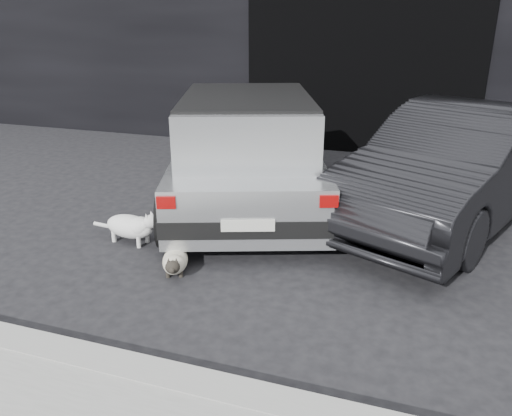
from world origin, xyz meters
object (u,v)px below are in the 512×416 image
(cat_white, at_px, (132,226))
(silver_hatchback, at_px, (247,146))
(cat_siamese, at_px, (175,262))
(second_car, at_px, (456,165))

(cat_white, bearing_deg, silver_hatchback, 161.70)
(silver_hatchback, bearing_deg, cat_siamese, -110.26)
(cat_siamese, bearing_deg, cat_white, -54.22)
(second_car, bearing_deg, silver_hatchback, -150.88)
(second_car, height_order, cat_white, second_car)
(silver_hatchback, xyz_separation_m, cat_siamese, (-0.02, -1.99, -0.66))
(silver_hatchback, relative_size, cat_white, 4.93)
(cat_siamese, height_order, cat_white, cat_white)
(silver_hatchback, height_order, second_car, silver_hatchback)
(cat_siamese, xyz_separation_m, cat_white, (-0.73, 0.46, 0.08))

